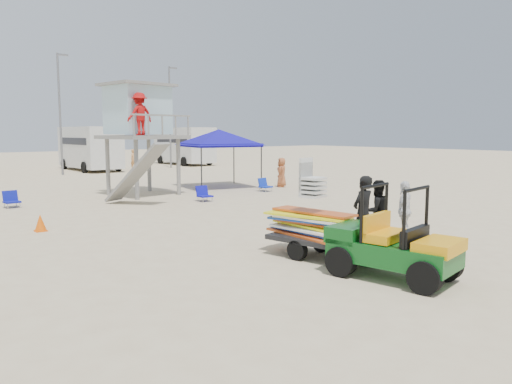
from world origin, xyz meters
TOP-DOWN VIEW (x-y plane):
  - ground at (0.00, 0.00)m, footprint 140.00×140.00m
  - utility_cart at (0.45, -1.39)m, footprint 1.61×2.55m
  - surf_trailer at (0.46, 0.94)m, footprint 1.50×2.31m
  - man_left at (1.97, 0.64)m, footprint 0.70×0.50m
  - man_mid at (2.82, 0.89)m, footprint 0.96×0.86m
  - man_right at (3.67, 0.64)m, footprint 1.00×0.74m
  - lifeguard_tower at (2.38, 13.85)m, footprint 3.51×3.51m
  - canopy_blue at (6.99, 14.25)m, footprint 3.96×3.96m
  - cone_near at (-3.61, 7.88)m, footprint 0.34×0.34m
  - beach_chair_a at (-3.17, 13.41)m, footprint 0.58×0.63m
  - beach_chair_b at (7.74, 11.47)m, footprint 0.60×0.64m
  - beach_chair_c at (3.52, 10.32)m, footprint 0.55×0.59m
  - rv_mid_right at (6.00, 29.99)m, footprint 2.64×7.00m
  - rv_far_right at (15.00, 31.49)m, footprint 2.64×6.60m
  - light_pole_left at (3.00, 27.00)m, footprint 0.14×0.14m
  - light_pole_right at (12.00, 28.50)m, footprint 0.14×0.14m
  - distant_beachgoers at (-1.75, 19.89)m, footprint 19.84×16.60m

SIDE VIEW (x-z plane):
  - ground at x=0.00m, z-range 0.00..0.00m
  - cone_near at x=-3.61m, z-range 0.00..0.50m
  - beach_chair_a at x=-3.17m, z-range -0.01..0.63m
  - beach_chair_b at x=7.74m, z-range -0.01..0.63m
  - beach_chair_c at x=3.52m, z-range -0.01..0.63m
  - man_right at x=3.67m, z-range 0.00..1.58m
  - distant_beachgoers at x=-1.75m, z-range -0.02..1.65m
  - man_mid at x=2.82m, z-range 0.00..1.64m
  - surf_trailer at x=0.46m, z-range -0.19..1.83m
  - utility_cart at x=0.45m, z-range -0.06..1.74m
  - man_left at x=1.97m, z-range 0.00..1.81m
  - rv_far_right at x=15.00m, z-range 0.17..3.42m
  - rv_mid_right at x=6.00m, z-range 0.17..3.42m
  - canopy_blue at x=6.99m, z-range 1.15..4.55m
  - lifeguard_tower at x=2.38m, z-range 1.20..6.11m
  - light_pole_left at x=3.00m, z-range 0.00..8.00m
  - light_pole_right at x=12.00m, z-range 0.00..8.00m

